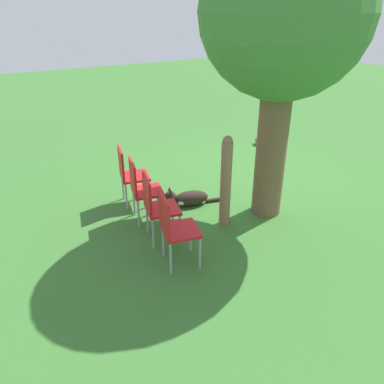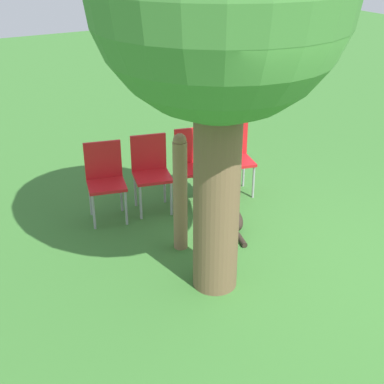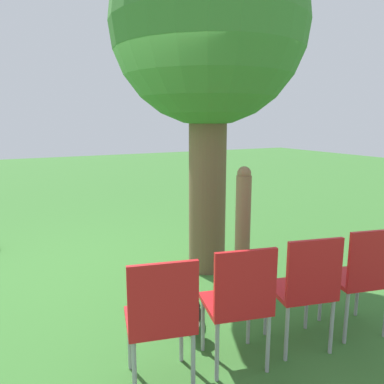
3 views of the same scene
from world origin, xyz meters
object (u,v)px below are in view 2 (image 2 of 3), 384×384
dog (229,214)px  fence_post (180,192)px  red_chair_3 (105,176)px  red_chair_1 (193,160)px  red_chair_2 (151,168)px  red_chair_0 (234,153)px

dog → fence_post: 0.95m
red_chair_3 → red_chair_1: bearing=98.6°
red_chair_2 → fence_post: bearing=6.3°
red_chair_2 → dog: bearing=50.4°
dog → fence_post: bearing=118.0°
red_chair_0 → red_chair_2: bearing=-81.4°
fence_post → red_chair_0: 1.58m
dog → red_chair_1: red_chair_1 is taller
red_chair_1 → red_chair_2: size_ratio=1.00×
fence_post → red_chair_1: fence_post is taller
red_chair_1 → red_chair_0: bearing=98.6°
red_chair_2 → red_chair_3: (0.05, 0.58, 0.00)m
fence_post → red_chair_2: size_ratio=1.42×
dog → red_chair_2: bearing=51.0°
red_chair_1 → red_chair_2: (0.05, 0.58, 0.00)m
fence_post → dog: bearing=-76.0°
red_chair_1 → red_chair_3: 1.16m
red_chair_1 → dog: bearing=17.0°
fence_post → red_chair_3: 1.16m
red_chair_1 → red_chair_3: size_ratio=1.00×
red_chair_0 → red_chair_3: same height
fence_post → red_chair_0: fence_post is taller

